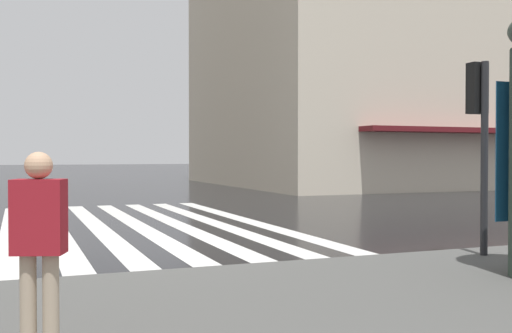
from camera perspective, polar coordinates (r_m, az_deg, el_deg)
ground_plane at (r=12.09m, az=-8.21°, el=-7.51°), size 220.00×220.00×0.00m
zebra_crossing at (r=16.00m, az=-11.08°, el=-5.40°), size 13.00×6.50×0.01m
haussmann_block_corner at (r=40.61m, az=11.68°, el=13.41°), size 19.39×20.38×21.45m
traffic_signal_post at (r=10.81m, az=20.20°, el=4.48°), size 0.44×0.30×3.20m
pedestrian_in_red_jacket at (r=5.21m, az=-19.66°, el=-6.34°), size 0.36×0.46×1.68m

